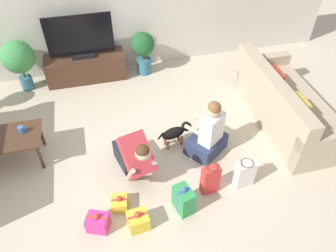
# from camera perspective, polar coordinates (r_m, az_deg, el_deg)

# --- Properties ---
(ground_plane) EXTENTS (16.00, 16.00, 0.00)m
(ground_plane) POSITION_cam_1_polar(r_m,az_deg,el_deg) (4.44, -5.80, -7.86)
(ground_plane) COLOR beige
(sofa_right) EXTENTS (0.90, 2.05, 0.83)m
(sofa_right) POSITION_cam_1_polar(r_m,az_deg,el_deg) (5.23, 19.80, 3.26)
(sofa_right) COLOR tan
(sofa_right) RESTS_ON ground_plane
(coffee_table) EXTENTS (0.86, 0.56, 0.45)m
(coffee_table) POSITION_cam_1_polar(r_m,az_deg,el_deg) (4.74, -26.15, -2.29)
(coffee_table) COLOR #472D1E
(coffee_table) RESTS_ON ground_plane
(tv_console) EXTENTS (1.36, 0.44, 0.46)m
(tv_console) POSITION_cam_1_polar(r_m,az_deg,el_deg) (6.07, -14.08, 9.84)
(tv_console) COLOR #472D1E
(tv_console) RESTS_ON ground_plane
(tv) EXTENTS (1.10, 0.20, 0.74)m
(tv) POSITION_cam_1_polar(r_m,az_deg,el_deg) (5.79, -15.04, 14.48)
(tv) COLOR black
(tv) RESTS_ON tv_console
(potted_plant_back_right) EXTENTS (0.42, 0.42, 0.79)m
(potted_plant_back_right) POSITION_cam_1_polar(r_m,az_deg,el_deg) (5.94, -4.38, 13.28)
(potted_plant_back_right) COLOR #336B84
(potted_plant_back_right) RESTS_ON ground_plane
(potted_plant_back_left) EXTENTS (0.53, 0.53, 0.89)m
(potted_plant_back_left) POSITION_cam_1_polar(r_m,az_deg,el_deg) (5.97, -24.62, 10.62)
(potted_plant_back_left) COLOR #336B84
(potted_plant_back_left) RESTS_ON ground_plane
(person_kneeling) EXTENTS (0.50, 0.84, 0.79)m
(person_kneeling) POSITION_cam_1_polar(r_m,az_deg,el_deg) (4.17, -5.96, -5.09)
(person_kneeling) COLOR #23232D
(person_kneeling) RESTS_ON ground_plane
(person_sitting) EXTENTS (0.66, 0.63, 0.90)m
(person_sitting) POSITION_cam_1_polar(r_m,az_deg,el_deg) (4.46, 7.06, -1.45)
(person_sitting) COLOR #283351
(person_sitting) RESTS_ON ground_plane
(dog) EXTENTS (0.53, 0.23, 0.34)m
(dog) POSITION_cam_1_polar(r_m,az_deg,el_deg) (4.60, 1.49, -1.05)
(dog) COLOR black
(dog) RESTS_ON ground_plane
(gift_box_a) EXTENTS (0.22, 0.23, 0.19)m
(gift_box_a) POSITION_cam_1_polar(r_m,az_deg,el_deg) (4.08, -8.45, -13.09)
(gift_box_a) COLOR yellow
(gift_box_a) RESTS_ON ground_plane
(gift_box_b) EXTENTS (0.24, 0.30, 0.40)m
(gift_box_b) POSITION_cam_1_polar(r_m,az_deg,el_deg) (3.94, 2.72, -12.68)
(gift_box_b) COLOR #2D934C
(gift_box_b) RESTS_ON ground_plane
(gift_box_c) EXTENTS (0.30, 0.27, 0.26)m
(gift_box_c) POSITION_cam_1_polar(r_m,az_deg,el_deg) (3.94, -12.12, -16.08)
(gift_box_c) COLOR #CC3389
(gift_box_c) RESTS_ON ground_plane
(gift_box_d) EXTENTS (0.25, 0.23, 0.27)m
(gift_box_d) POSITION_cam_1_polar(r_m,az_deg,el_deg) (3.88, -5.21, -16.08)
(gift_box_d) COLOR yellow
(gift_box_d) RESTS_ON ground_plane
(gift_bag_a) EXTENTS (0.26, 0.18, 0.41)m
(gift_bag_a) POSITION_cam_1_polar(r_m,az_deg,el_deg) (4.25, 13.14, -8.10)
(gift_bag_a) COLOR white
(gift_bag_a) RESTS_ON ground_plane
(gift_bag_b) EXTENTS (0.23, 0.15, 0.45)m
(gift_bag_b) POSITION_cam_1_polar(r_m,az_deg,el_deg) (4.09, 7.36, -9.17)
(gift_bag_b) COLOR red
(gift_bag_b) RESTS_ON ground_plane
(mug) EXTENTS (0.12, 0.08, 0.09)m
(mug) POSITION_cam_1_polar(r_m,az_deg,el_deg) (4.66, -24.17, -0.57)
(mug) COLOR #386BAD
(mug) RESTS_ON coffee_table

